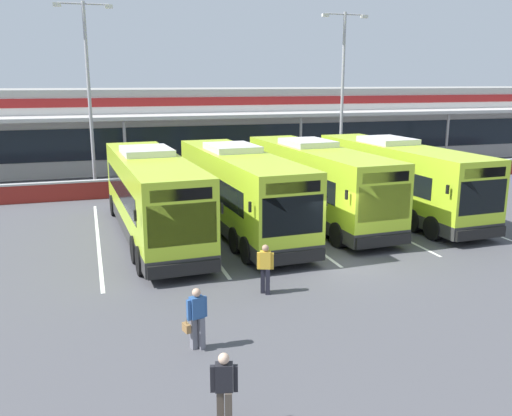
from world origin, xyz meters
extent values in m
plane|color=#4C4C51|center=(0.00, 0.00, 0.00)|extent=(200.00, 200.00, 0.00)
cube|color=silver|center=(0.00, 27.00, 2.75)|extent=(70.00, 10.00, 5.50)
cube|color=#19232D|center=(0.00, 21.98, 2.30)|extent=(66.00, 0.08, 2.20)
cube|color=maroon|center=(0.00, 21.97, 5.15)|extent=(68.00, 0.08, 0.60)
cube|color=beige|center=(0.00, 20.50, 4.20)|extent=(67.00, 3.00, 0.24)
cube|color=gray|center=(0.00, 27.00, 5.75)|extent=(70.00, 10.00, 0.50)
cylinder|color=#999999|center=(-6.20, 19.30, 2.10)|extent=(0.20, 0.20, 4.20)
cylinder|color=#999999|center=(6.20, 19.30, 2.10)|extent=(0.20, 0.20, 4.20)
cylinder|color=#999999|center=(18.60, 19.30, 2.10)|extent=(0.20, 0.20, 4.20)
cube|color=maroon|center=(0.00, 14.50, 0.50)|extent=(60.00, 0.36, 1.00)
cube|color=#B2B2B2|center=(0.00, 14.50, 1.05)|extent=(60.00, 0.40, 0.10)
cube|color=#B7DB2D|center=(-6.07, 5.55, 1.91)|extent=(3.15, 12.11, 3.19)
cube|color=#333333|center=(-6.07, 5.55, 0.59)|extent=(3.17, 12.13, 0.56)
cube|color=black|center=(-6.09, 5.95, 2.15)|extent=(3.06, 9.72, 0.96)
cube|color=black|center=(-5.77, -0.40, 2.05)|extent=(2.31, 0.22, 1.40)
cube|color=black|center=(-5.77, -0.41, 3.05)|extent=(2.05, 0.18, 0.40)
cube|color=silver|center=(-6.12, 6.55, 3.64)|extent=(2.19, 2.90, 0.28)
cube|color=black|center=(-5.76, -0.50, 0.55)|extent=(2.45, 0.28, 0.44)
cube|color=black|center=(-4.33, 0.03, 2.40)|extent=(0.09, 0.12, 0.36)
cube|color=black|center=(-7.24, -0.12, 2.40)|extent=(0.09, 0.12, 0.36)
cylinder|color=black|center=(-5.10, 10.20, 0.52)|extent=(0.37, 1.05, 1.04)
cylinder|color=black|center=(-7.49, 10.08, 0.52)|extent=(0.37, 1.05, 1.04)
cylinder|color=black|center=(-4.71, 2.41, 0.52)|extent=(0.37, 1.05, 1.04)
cylinder|color=black|center=(-7.10, 2.29, 0.52)|extent=(0.37, 1.05, 1.04)
cylinder|color=black|center=(-4.64, 1.01, 0.52)|extent=(0.37, 1.05, 1.04)
cylinder|color=black|center=(-7.03, 0.89, 0.52)|extent=(0.37, 1.05, 1.04)
cube|color=#B7DB2D|center=(-2.18, 5.62, 1.91)|extent=(3.15, 12.11, 3.19)
cube|color=#333333|center=(-2.18, 5.62, 0.59)|extent=(3.17, 12.13, 0.56)
cube|color=black|center=(-2.20, 6.02, 2.15)|extent=(3.06, 9.72, 0.96)
cube|color=black|center=(-1.89, -0.33, 2.05)|extent=(2.31, 0.22, 1.40)
cube|color=black|center=(-1.89, -0.34, 3.05)|extent=(2.05, 0.18, 0.40)
cube|color=silver|center=(-2.23, 6.61, 3.64)|extent=(2.19, 2.90, 0.28)
cube|color=black|center=(-1.88, -0.44, 0.55)|extent=(2.45, 0.28, 0.44)
cube|color=black|center=(-0.45, 0.10, 2.40)|extent=(0.09, 0.12, 0.36)
cube|color=black|center=(-3.36, -0.05, 2.40)|extent=(0.09, 0.12, 0.36)
cylinder|color=black|center=(-1.22, 10.27, 0.52)|extent=(0.37, 1.05, 1.04)
cylinder|color=black|center=(-3.61, 10.15, 0.52)|extent=(0.37, 1.05, 1.04)
cylinder|color=black|center=(-0.83, 2.48, 0.52)|extent=(0.37, 1.05, 1.04)
cylinder|color=black|center=(-3.22, 2.36, 0.52)|extent=(0.37, 1.05, 1.04)
cylinder|color=black|center=(-0.76, 1.08, 0.52)|extent=(0.37, 1.05, 1.04)
cylinder|color=black|center=(-3.15, 0.96, 0.52)|extent=(0.37, 1.05, 1.04)
cube|color=#B7DB2D|center=(1.91, 6.50, 1.91)|extent=(3.15, 12.11, 3.19)
cube|color=#333333|center=(1.91, 6.50, 0.59)|extent=(3.17, 12.13, 0.56)
cube|color=black|center=(1.89, 6.90, 2.15)|extent=(3.06, 9.72, 0.96)
cube|color=black|center=(2.21, 0.55, 2.05)|extent=(2.31, 0.22, 1.40)
cube|color=black|center=(2.21, 0.54, 3.05)|extent=(2.05, 0.18, 0.40)
cube|color=silver|center=(1.86, 7.50, 3.64)|extent=(2.19, 2.90, 0.28)
cube|color=black|center=(2.21, 0.44, 0.55)|extent=(2.45, 0.28, 0.44)
cube|color=black|center=(3.64, 0.98, 2.40)|extent=(0.09, 0.12, 0.36)
cube|color=black|center=(0.74, 0.83, 2.40)|extent=(0.09, 0.12, 0.36)
cylinder|color=black|center=(2.87, 11.15, 0.52)|extent=(0.37, 1.05, 1.04)
cylinder|color=black|center=(0.49, 11.03, 0.52)|extent=(0.37, 1.05, 1.04)
cylinder|color=black|center=(3.26, 3.36, 0.52)|extent=(0.37, 1.05, 1.04)
cylinder|color=black|center=(0.88, 3.24, 0.52)|extent=(0.37, 1.05, 1.04)
cylinder|color=black|center=(3.33, 1.96, 0.52)|extent=(0.37, 1.05, 1.04)
cylinder|color=black|center=(0.95, 1.84, 0.52)|extent=(0.37, 1.05, 1.04)
cube|color=#B7DB2D|center=(6.23, 6.26, 1.91)|extent=(3.15, 12.11, 3.19)
cube|color=#333333|center=(6.23, 6.26, 0.59)|extent=(3.17, 12.13, 0.56)
cube|color=black|center=(6.21, 6.66, 2.15)|extent=(3.06, 9.72, 0.96)
cube|color=black|center=(6.53, 0.31, 2.05)|extent=(2.31, 0.22, 1.40)
cube|color=black|center=(6.53, 0.30, 3.05)|extent=(2.05, 0.18, 0.40)
cube|color=silver|center=(6.18, 7.26, 3.64)|extent=(2.19, 2.90, 0.28)
cube|color=black|center=(6.54, 0.20, 0.55)|extent=(2.45, 0.28, 0.44)
cube|color=black|center=(7.97, 0.74, 2.40)|extent=(0.09, 0.12, 0.36)
cube|color=black|center=(5.06, 0.59, 2.40)|extent=(0.09, 0.12, 0.36)
cylinder|color=black|center=(7.20, 10.91, 0.52)|extent=(0.37, 1.05, 1.04)
cylinder|color=black|center=(4.81, 10.79, 0.52)|extent=(0.37, 1.05, 1.04)
cylinder|color=black|center=(7.59, 3.12, 0.52)|extent=(0.37, 1.05, 1.04)
cylinder|color=black|center=(5.20, 3.00, 0.52)|extent=(0.37, 1.05, 1.04)
cylinder|color=black|center=(7.66, 1.72, 0.52)|extent=(0.37, 1.05, 1.04)
cylinder|color=black|center=(5.27, 1.60, 0.52)|extent=(0.37, 1.05, 1.04)
cube|color=silver|center=(-8.40, 6.00, 0.00)|extent=(0.14, 13.00, 0.01)
cube|color=silver|center=(-4.20, 6.00, 0.00)|extent=(0.14, 13.00, 0.01)
cube|color=silver|center=(0.00, 6.00, 0.00)|extent=(0.14, 13.00, 0.01)
cube|color=silver|center=(4.20, 6.00, 0.00)|extent=(0.14, 13.00, 0.01)
cube|color=silver|center=(8.40, 6.00, 0.00)|extent=(0.14, 13.00, 0.01)
cube|color=slate|center=(-6.31, -4.97, 0.42)|extent=(0.18, 0.21, 0.84)
cube|color=slate|center=(-6.12, -5.05, 0.42)|extent=(0.18, 0.21, 0.84)
cube|color=#2D5693|center=(-6.22, -5.01, 1.12)|extent=(0.39, 0.30, 0.56)
cube|color=#2D5693|center=(-6.43, -5.07, 1.09)|extent=(0.11, 0.12, 0.54)
cube|color=#2D5693|center=(-6.01, -4.95, 1.09)|extent=(0.11, 0.12, 0.54)
sphere|color=tan|center=(-6.22, -5.01, 1.51)|extent=(0.22, 0.22, 0.22)
cube|color=olive|center=(-6.50, -5.07, 0.63)|extent=(0.19, 0.30, 0.22)
cylinder|color=olive|center=(-6.50, -5.07, 0.81)|extent=(0.02, 0.02, 0.16)
cube|color=black|center=(-3.49, -1.92, 0.42)|extent=(0.19, 0.22, 0.84)
cube|color=black|center=(-3.38, -2.09, 0.42)|extent=(0.19, 0.22, 0.84)
cube|color=gold|center=(-3.43, -2.01, 1.12)|extent=(0.39, 0.32, 0.56)
cube|color=gold|center=(-3.64, -1.93, 1.09)|extent=(0.12, 0.12, 0.54)
cube|color=gold|center=(-3.23, -2.08, 1.09)|extent=(0.12, 0.12, 0.54)
sphere|color=tan|center=(-3.43, -2.01, 1.51)|extent=(0.22, 0.22, 0.22)
cube|color=#4C4238|center=(-6.42, -8.35, 0.42)|extent=(0.18, 0.21, 0.84)
cube|color=#4C4238|center=(-6.30, -8.51, 0.42)|extent=(0.18, 0.21, 0.84)
cube|color=black|center=(-6.36, -8.43, 1.12)|extent=(0.38, 0.30, 0.56)
cube|color=black|center=(-6.57, -8.37, 1.09)|extent=(0.11, 0.12, 0.54)
cube|color=black|center=(-6.15, -8.48, 1.09)|extent=(0.11, 0.12, 0.54)
sphere|color=#DBB293|center=(-6.36, -8.43, 1.51)|extent=(0.22, 0.22, 0.22)
cylinder|color=#9E9EA3|center=(-8.27, 16.48, 5.50)|extent=(0.20, 0.20, 11.00)
cylinder|color=#9E9EA3|center=(-8.27, 16.48, 10.85)|extent=(2.80, 0.10, 0.10)
cube|color=silver|center=(-9.67, 16.48, 10.75)|extent=(0.44, 0.28, 0.20)
cube|color=silver|center=(-6.87, 16.48, 10.75)|extent=(0.44, 0.28, 0.20)
cylinder|color=#9E9EA3|center=(8.13, 16.72, 5.50)|extent=(0.20, 0.20, 11.00)
cylinder|color=#9E9EA3|center=(8.13, 16.72, 10.85)|extent=(2.80, 0.10, 0.10)
cube|color=silver|center=(6.73, 16.72, 10.75)|extent=(0.44, 0.28, 0.20)
cube|color=silver|center=(9.53, 16.72, 10.75)|extent=(0.44, 0.28, 0.20)
camera|label=1|loc=(-8.56, -17.63, 6.65)|focal=38.44mm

